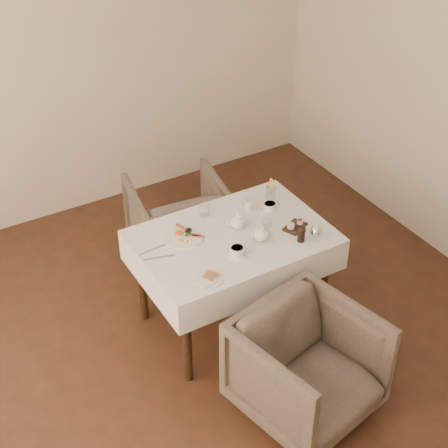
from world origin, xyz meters
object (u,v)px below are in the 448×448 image
armchair_near (308,367)px  armchair_far (179,220)px  table (233,249)px  breakfast_plate (184,236)px  teapot_centre (238,221)px

armchair_near → armchair_far: size_ratio=1.05×
armchair_near → armchair_far: armchair_near is taller
table → breakfast_plate: (-0.29, 0.15, 0.13)m
armchair_far → teapot_centre: bearing=102.2°
table → teapot_centre: (0.07, 0.05, 0.18)m
armchair_near → breakfast_plate: breakfast_plate is taller
breakfast_plate → teapot_centre: (0.36, -0.10, 0.05)m
armchair_near → armchair_far: (0.05, 1.80, -0.02)m
armchair_far → breakfast_plate: breakfast_plate is taller
armchair_far → teapot_centre: 0.96m
breakfast_plate → teapot_centre: size_ratio=1.71×
breakfast_plate → teapot_centre: bearing=-7.1°
table → armchair_near: 0.96m
table → breakfast_plate: breakfast_plate is taller
breakfast_plate → teapot_centre: teapot_centre is taller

